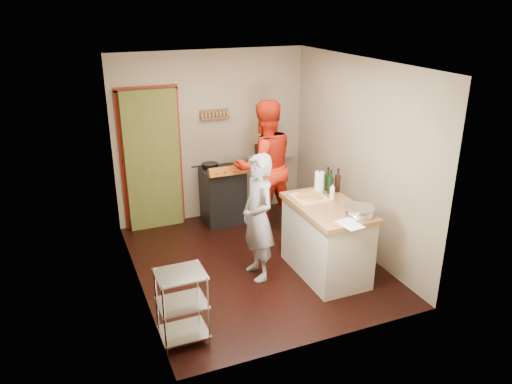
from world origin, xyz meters
TOP-DOWN VIEW (x-y plane):
  - floor at (0.00, 0.00)m, footprint 3.50×3.50m
  - back_wall at (-0.64, 1.78)m, footprint 3.00×0.44m
  - left_wall at (-1.50, 0.00)m, footprint 0.04×3.50m
  - right_wall at (1.50, 0.00)m, footprint 0.04×3.50m
  - ceiling at (0.00, 0.00)m, footprint 3.00×3.50m
  - stove at (0.05, 1.42)m, footprint 0.60×0.63m
  - wire_shelving at (-1.28, -1.20)m, footprint 0.48×0.40m
  - island at (0.74, -0.56)m, footprint 0.75×1.35m
  - person_stripe at (-0.08, -0.30)m, footprint 0.41×0.60m
  - person_red at (0.56, 1.00)m, footprint 0.99×0.79m

SIDE VIEW (x-z plane):
  - floor at x=0.00m, z-range 0.00..0.00m
  - wire_shelving at x=-1.28m, z-range 0.04..0.84m
  - stove at x=0.05m, z-range -0.05..0.95m
  - island at x=0.74m, z-range -0.13..1.12m
  - person_stripe at x=-0.08m, z-range 0.00..1.60m
  - person_red at x=0.56m, z-range 0.00..1.96m
  - back_wall at x=-0.64m, z-range -0.17..2.43m
  - left_wall at x=-1.50m, z-range 0.00..2.60m
  - right_wall at x=1.50m, z-range 0.00..2.60m
  - ceiling at x=0.00m, z-range 2.60..2.62m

